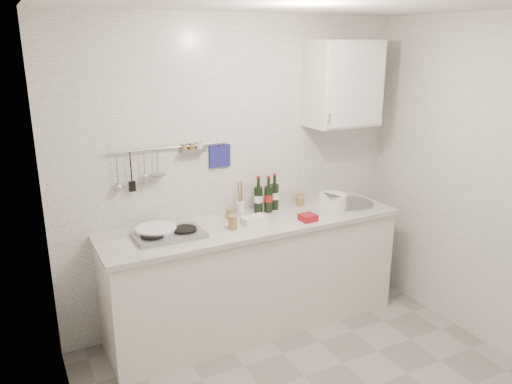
# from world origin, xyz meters

# --- Properties ---
(back_wall) EXTENTS (3.00, 0.02, 2.50)m
(back_wall) POSITION_xyz_m (0.00, 1.40, 1.25)
(back_wall) COLOR silver
(back_wall) RESTS_ON floor
(wall_left) EXTENTS (0.02, 2.80, 2.50)m
(wall_left) POSITION_xyz_m (-1.50, 0.00, 1.25)
(wall_left) COLOR silver
(wall_left) RESTS_ON floor
(wall_right) EXTENTS (0.02, 2.80, 2.50)m
(wall_right) POSITION_xyz_m (1.50, 0.00, 1.25)
(wall_right) COLOR silver
(wall_right) RESTS_ON floor
(counter) EXTENTS (2.44, 0.64, 0.96)m
(counter) POSITION_xyz_m (0.01, 1.10, 0.43)
(counter) COLOR silver
(counter) RESTS_ON floor
(wall_rail) EXTENTS (0.98, 0.09, 0.34)m
(wall_rail) POSITION_xyz_m (-0.60, 1.37, 1.43)
(wall_rail) COLOR #93969B
(wall_rail) RESTS_ON back_wall
(wall_cabinet) EXTENTS (0.60, 0.38, 0.70)m
(wall_cabinet) POSITION_xyz_m (0.90, 1.22, 1.95)
(wall_cabinet) COLOR silver
(wall_cabinet) RESTS_ON back_wall
(plate_stack_hob) EXTENTS (0.33, 0.32, 0.05)m
(plate_stack_hob) POSITION_xyz_m (-0.78, 1.18, 0.95)
(plate_stack_hob) COLOR #44489A
(plate_stack_hob) RESTS_ON counter
(plate_stack_sink) EXTENTS (0.31, 0.29, 0.14)m
(plate_stack_sink) POSITION_xyz_m (0.71, 1.05, 0.98)
(plate_stack_sink) COLOR white
(plate_stack_sink) RESTS_ON counter
(wine_bottles) EXTENTS (0.24, 0.11, 0.31)m
(wine_bottles) POSITION_xyz_m (0.21, 1.27, 1.07)
(wine_bottles) COLOR black
(wine_bottles) RESTS_ON counter
(butter_dish) EXTENTS (0.21, 0.12, 0.06)m
(butter_dish) POSITION_xyz_m (-0.02, 1.06, 0.95)
(butter_dish) COLOR white
(butter_dish) RESTS_ON counter
(strawberry_punnet) EXTENTS (0.12, 0.12, 0.05)m
(strawberry_punnet) POSITION_xyz_m (0.39, 0.92, 0.95)
(strawberry_punnet) COLOR #AA121E
(strawberry_punnet) RESTS_ON counter
(utensil_crock) EXTENTS (0.07, 0.07, 0.29)m
(utensil_crock) POSITION_xyz_m (-0.02, 1.31, 0.99)
(utensil_crock) COLOR white
(utensil_crock) RESTS_ON counter
(jar_a) EXTENTS (0.06, 0.06, 0.08)m
(jar_a) POSITION_xyz_m (-0.14, 1.25, 0.96)
(jar_a) COLOR olive
(jar_a) RESTS_ON counter
(jar_b) EXTENTS (0.07, 0.07, 0.08)m
(jar_b) POSITION_xyz_m (0.59, 1.35, 0.96)
(jar_b) COLOR olive
(jar_b) RESTS_ON counter
(jar_c) EXTENTS (0.07, 0.07, 0.08)m
(jar_c) POSITION_xyz_m (0.53, 1.26, 0.96)
(jar_c) COLOR olive
(jar_c) RESTS_ON counter
(jar_d) EXTENTS (0.07, 0.07, 0.11)m
(jar_d) POSITION_xyz_m (-0.22, 1.02, 0.98)
(jar_d) COLOR olive
(jar_d) RESTS_ON counter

